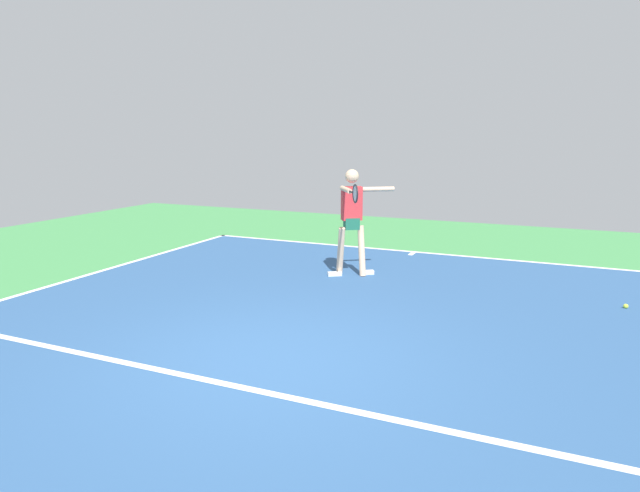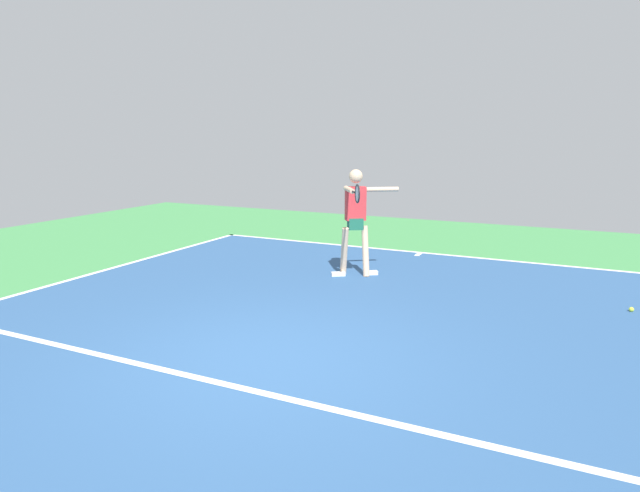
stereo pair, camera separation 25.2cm
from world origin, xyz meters
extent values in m
plane|color=#428E4C|center=(0.00, 0.00, 0.00)|extent=(21.48, 21.48, 0.00)
cube|color=#2D5484|center=(0.00, 0.00, 0.00)|extent=(9.59, 12.56, 0.00)
cube|color=white|center=(0.00, -6.23, 0.00)|extent=(9.59, 0.10, 0.01)
cube|color=white|center=(0.00, 0.64, 0.00)|extent=(7.20, 0.10, 0.01)
cube|color=white|center=(0.00, -6.03, 0.00)|extent=(0.10, 0.30, 0.01)
cylinder|color=beige|center=(0.38, -3.98, 0.43)|extent=(0.27, 0.32, 0.88)
cube|color=white|center=(0.29, -4.04, 0.04)|extent=(0.25, 0.22, 0.07)
cylinder|color=beige|center=(0.69, -3.77, 0.43)|extent=(0.27, 0.32, 0.88)
cube|color=white|center=(0.77, -3.71, 0.04)|extent=(0.25, 0.22, 0.07)
cube|color=#1E664C|center=(0.53, -3.88, 0.92)|extent=(0.32, 0.30, 0.20)
cube|color=red|center=(0.53, -3.88, 1.26)|extent=(0.38, 0.34, 0.57)
sphere|color=beige|center=(0.53, -3.88, 1.72)|extent=(0.23, 0.23, 0.23)
cylinder|color=beige|center=(0.15, -4.13, 1.50)|extent=(0.52, 0.39, 0.08)
cylinder|color=beige|center=(0.51, -3.55, 1.53)|extent=(0.39, 0.52, 0.08)
cylinder|color=black|center=(0.29, -3.22, 1.53)|extent=(0.15, 0.20, 0.03)
torus|color=black|center=(0.15, -3.02, 1.53)|extent=(0.18, 0.26, 0.29)
cylinder|color=silver|center=(0.15, -3.02, 1.53)|extent=(0.14, 0.21, 0.25)
sphere|color=#C6E53D|center=(-3.69, -3.68, 0.03)|extent=(0.07, 0.07, 0.07)
camera|label=1|loc=(-2.74, 4.86, 2.40)|focal=30.87mm
camera|label=2|loc=(-2.96, 4.75, 2.40)|focal=30.87mm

